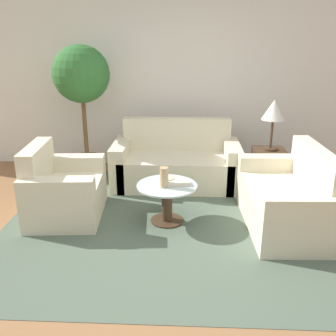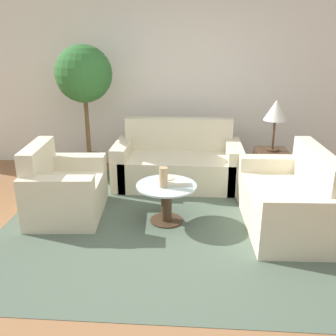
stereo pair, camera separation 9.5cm
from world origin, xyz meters
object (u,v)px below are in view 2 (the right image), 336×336
Objects in this scene: sofa_main at (178,164)px; book_stack at (177,183)px; bowl at (166,179)px; potted_plant at (84,83)px; armchair at (62,191)px; vase at (163,177)px; coffee_table at (166,198)px; loveseat at (291,202)px; table_lamp at (276,112)px.

sofa_main reaches higher than book_stack.
sofa_main is at bearing 85.98° from bowl.
armchair is at bearing -88.93° from potted_plant.
bowl is at bearing 82.27° from vase.
armchair is 1.57× the size of coffee_table.
loveseat is 1.38m from bowl.
potted_plant is at bearing 171.14° from sofa_main.
loveseat reaches higher than vase.
vase is (-1.35, -1.11, -0.51)m from table_lamp.
table_lamp is (2.54, 0.95, 0.78)m from armchair.
potted_plant is at bearing 131.62° from coffee_table.
potted_plant is at bearing 133.33° from bowl.
sofa_main is 1.48m from table_lamp.
sofa_main is 0.92× the size of potted_plant.
armchair reaches higher than vase.
potted_plant is (-2.57, 0.35, 0.30)m from table_lamp.
sofa_main reaches higher than bowl.
loveseat is at bearing -3.78° from bowl.
armchair is 4.74× the size of vase.
bowl is (1.21, -0.02, 0.19)m from armchair.
sofa_main is 9.24× the size of bowl.
table_lamp reaches higher than book_stack.
potted_plant is 7.49× the size of book_stack.
book_stack is (0.11, 0.01, 0.18)m from coffee_table.
coffee_table is at bearing -48.38° from potted_plant.
sofa_main is at bearing -8.86° from potted_plant.
book_stack is (1.36, -1.39, -0.90)m from potted_plant.
loveseat is 1.31m from table_lamp.
potted_plant is at bearing 172.27° from table_lamp.
coffee_table is at bearing -85.31° from bowl.
vase is at bearing -140.58° from table_lamp.
book_stack is at bearing 24.46° from vase.
coffee_table is at bearing -93.37° from sofa_main.
armchair is at bearing 165.36° from book_stack.
table_lamp reaches higher than vase.
armchair is 2.82m from table_lamp.
vase is at bearing -94.46° from sofa_main.
sofa_main is 1.65× the size of armchair.
sofa_main is at bearing 173.47° from table_lamp.
coffee_table is (1.22, -0.11, 0.00)m from armchair.
bowl is at bearing 94.69° from coffee_table.
table_lamp is at bearing -6.53° from sofa_main.
table_lamp is at bearing -74.02° from armchair.
table_lamp reaches higher than sofa_main.
vase is 0.17m from bowl.
armchair is 1.23m from vase.
potted_plant is at bearing 123.91° from book_stack.
table_lamp is 3.03× the size of vase.
table_lamp is 1.82m from vase.
armchair is at bearing -159.60° from table_lamp.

